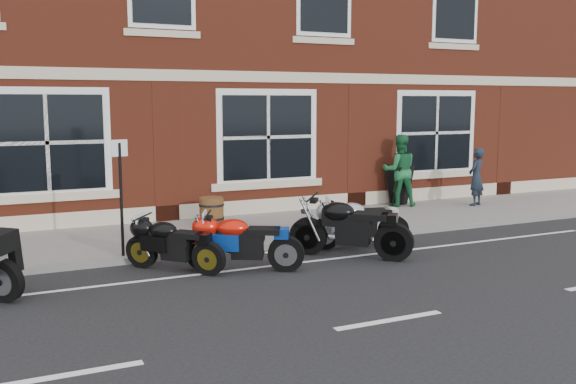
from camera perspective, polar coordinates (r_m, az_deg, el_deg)
name	(u,v)px	position (r m, az deg, el deg)	size (l,w,h in m)	color
ground	(291,267)	(11.10, 0.27, -6.68)	(80.00, 80.00, 0.00)	black
sidewalk	(231,232)	(13.79, -5.05, -3.53)	(30.00, 3.00, 0.12)	slate
kerb	(260,247)	(12.35, -2.54, -4.88)	(30.00, 0.16, 0.12)	slate
moto_sport_red	(242,240)	(10.78, -4.08, -4.32)	(1.81, 1.07, 0.90)	black
moto_sport_black	(173,243)	(10.90, -10.17, -4.45)	(1.36, 1.46, 0.85)	black
moto_sport_silver	(357,221)	(12.50, 6.15, -2.60)	(2.00, 0.55, 0.91)	black
moto_naked_black	(348,225)	(11.70, 5.37, -2.98)	(1.76, 1.68, 1.03)	black
pedestrian_left	(476,177)	(17.41, 16.39, 1.29)	(0.55, 0.36, 1.50)	black
pedestrian_right	(399,170)	(16.88, 9.86, 1.91)	(0.90, 0.70, 1.86)	#1B6033
a_board_sign	(399,185)	(17.09, 9.85, 0.62)	(0.63, 0.42, 1.05)	black
barrel_planter	(212,211)	(14.19, -6.81, -1.72)	(0.56, 0.56, 0.62)	#492013
parking_sign	(121,189)	(11.54, -14.64, 0.23)	(0.29, 0.08, 2.05)	black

